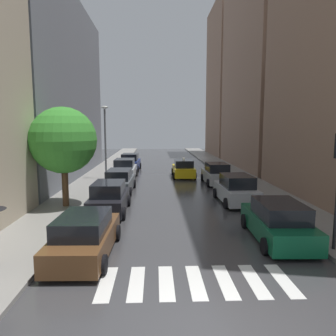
{
  "coord_description": "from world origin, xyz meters",
  "views": [
    {
      "loc": [
        -1.21,
        -6.69,
        4.7
      ],
      "look_at": [
        -0.15,
        19.74,
        1.24
      ],
      "focal_mm": 34.03,
      "sensor_mm": 36.0,
      "label": 1
    }
  ],
  "objects_px": {
    "parked_car_left_nearest": "(85,236)",
    "parked_car_left_fourth": "(125,169)",
    "parked_car_left_third": "(120,181)",
    "taxi_midroad": "(183,169)",
    "parked_car_right_nearest": "(278,222)",
    "street_tree_left": "(63,140)",
    "parked_car_left_second": "(109,198)",
    "lamp_post_left": "(105,137)",
    "parked_car_right_second": "(236,190)",
    "parked_car_left_fifth": "(130,163)",
    "parked_car_right_third": "(217,174)"
  },
  "relations": [
    {
      "from": "parked_car_left_fifth",
      "to": "parked_car_right_third",
      "type": "relative_size",
      "value": 1.01
    },
    {
      "from": "parked_car_left_nearest",
      "to": "parked_car_left_third",
      "type": "xyz_separation_m",
      "value": [
        0.0,
        11.41,
        0.03
      ]
    },
    {
      "from": "parked_car_right_second",
      "to": "taxi_midroad",
      "type": "bearing_deg",
      "value": 11.22
    },
    {
      "from": "parked_car_right_nearest",
      "to": "lamp_post_left",
      "type": "xyz_separation_m",
      "value": [
        -9.39,
        15.35,
        3.04
      ]
    },
    {
      "from": "street_tree_left",
      "to": "parked_car_left_third",
      "type": "bearing_deg",
      "value": 59.79
    },
    {
      "from": "parked_car_left_second",
      "to": "parked_car_right_third",
      "type": "relative_size",
      "value": 1.03
    },
    {
      "from": "parked_car_left_nearest",
      "to": "parked_car_left_fourth",
      "type": "bearing_deg",
      "value": 2.19
    },
    {
      "from": "parked_car_right_second",
      "to": "parked_car_left_third",
      "type": "bearing_deg",
      "value": 62.92
    },
    {
      "from": "parked_car_left_second",
      "to": "taxi_midroad",
      "type": "bearing_deg",
      "value": -22.2
    },
    {
      "from": "taxi_midroad",
      "to": "lamp_post_left",
      "type": "xyz_separation_m",
      "value": [
        -6.96,
        -1.42,
        3.06
      ]
    },
    {
      "from": "parked_car_right_second",
      "to": "parked_car_left_nearest",
      "type": "bearing_deg",
      "value": 134.35
    },
    {
      "from": "parked_car_left_fifth",
      "to": "street_tree_left",
      "type": "distance_m",
      "value": 16.47
    },
    {
      "from": "parked_car_left_second",
      "to": "parked_car_left_fourth",
      "type": "relative_size",
      "value": 1.01
    },
    {
      "from": "parked_car_right_second",
      "to": "parked_car_right_third",
      "type": "distance_m",
      "value": 6.55
    },
    {
      "from": "parked_car_left_nearest",
      "to": "parked_car_left_fourth",
      "type": "distance_m",
      "value": 17.35
    },
    {
      "from": "taxi_midroad",
      "to": "street_tree_left",
      "type": "height_order",
      "value": "street_tree_left"
    },
    {
      "from": "parked_car_right_third",
      "to": "lamp_post_left",
      "type": "distance_m",
      "value": 10.1
    },
    {
      "from": "parked_car_left_second",
      "to": "lamp_post_left",
      "type": "relative_size",
      "value": 0.69
    },
    {
      "from": "parked_car_left_fifth",
      "to": "parked_car_right_third",
      "type": "xyz_separation_m",
      "value": [
        7.72,
        -8.56,
        -0.03
      ]
    },
    {
      "from": "parked_car_right_nearest",
      "to": "parked_car_left_fourth",
      "type": "bearing_deg",
      "value": 28.14
    },
    {
      "from": "parked_car_left_third",
      "to": "taxi_midroad",
      "type": "xyz_separation_m",
      "value": [
        5.2,
        6.67,
        -0.01
      ]
    },
    {
      "from": "parked_car_right_nearest",
      "to": "street_tree_left",
      "type": "relative_size",
      "value": 0.86
    },
    {
      "from": "parked_car_right_second",
      "to": "taxi_midroad",
      "type": "xyz_separation_m",
      "value": [
        -2.35,
        10.26,
        -0.06
      ]
    },
    {
      "from": "parked_car_left_nearest",
      "to": "lamp_post_left",
      "type": "bearing_deg",
      "value": 7.6
    },
    {
      "from": "parked_car_left_fourth",
      "to": "taxi_midroad",
      "type": "bearing_deg",
      "value": -81.55
    },
    {
      "from": "parked_car_right_second",
      "to": "lamp_post_left",
      "type": "distance_m",
      "value": 13.18
    },
    {
      "from": "parked_car_left_third",
      "to": "parked_car_right_third",
      "type": "height_order",
      "value": "parked_car_right_third"
    },
    {
      "from": "parked_car_right_third",
      "to": "lamp_post_left",
      "type": "bearing_deg",
      "value": 74.84
    },
    {
      "from": "parked_car_left_fourth",
      "to": "parked_car_left_third",
      "type": "bearing_deg",
      "value": -177.52
    },
    {
      "from": "parked_car_left_nearest",
      "to": "parked_car_left_fifth",
      "type": "xyz_separation_m",
      "value": [
        -0.12,
        22.93,
        0.09
      ]
    },
    {
      "from": "parked_car_left_third",
      "to": "lamp_post_left",
      "type": "bearing_deg",
      "value": 20.37
    },
    {
      "from": "parked_car_left_fourth",
      "to": "parked_car_right_third",
      "type": "bearing_deg",
      "value": -110.25
    },
    {
      "from": "parked_car_left_second",
      "to": "street_tree_left",
      "type": "relative_size",
      "value": 0.77
    },
    {
      "from": "parked_car_left_fifth",
      "to": "parked_car_right_nearest",
      "type": "distance_m",
      "value": 22.96
    },
    {
      "from": "parked_car_right_nearest",
      "to": "taxi_midroad",
      "type": "bearing_deg",
      "value": 10.39
    },
    {
      "from": "parked_car_left_fourth",
      "to": "parked_car_right_third",
      "type": "distance_m",
      "value": 8.34
    },
    {
      "from": "parked_car_left_fourth",
      "to": "parked_car_right_second",
      "type": "height_order",
      "value": "parked_car_left_fourth"
    },
    {
      "from": "parked_car_left_fifth",
      "to": "parked_car_right_second",
      "type": "relative_size",
      "value": 0.97
    },
    {
      "from": "parked_car_left_fourth",
      "to": "street_tree_left",
      "type": "xyz_separation_m",
      "value": [
        -2.41,
        -10.41,
        3.07
      ]
    },
    {
      "from": "parked_car_left_second",
      "to": "taxi_midroad",
      "type": "distance_m",
      "value": 13.26
    },
    {
      "from": "parked_car_left_second",
      "to": "lamp_post_left",
      "type": "bearing_deg",
      "value": 10.17
    },
    {
      "from": "parked_car_left_fourth",
      "to": "lamp_post_left",
      "type": "distance_m",
      "value": 3.44
    },
    {
      "from": "lamp_post_left",
      "to": "parked_car_left_fifth",
      "type": "bearing_deg",
      "value": 75.33
    },
    {
      "from": "street_tree_left",
      "to": "parked_car_left_fifth",
      "type": "bearing_deg",
      "value": 81.18
    },
    {
      "from": "parked_car_left_second",
      "to": "parked_car_left_fifth",
      "type": "relative_size",
      "value": 1.02
    },
    {
      "from": "parked_car_left_fifth",
      "to": "lamp_post_left",
      "type": "distance_m",
      "value": 7.13
    },
    {
      "from": "parked_car_left_third",
      "to": "parked_car_left_fifth",
      "type": "distance_m",
      "value": 11.52
    },
    {
      "from": "parked_car_left_third",
      "to": "lamp_post_left",
      "type": "distance_m",
      "value": 6.33
    },
    {
      "from": "parked_car_right_third",
      "to": "parked_car_left_nearest",
      "type": "bearing_deg",
      "value": 150.75
    },
    {
      "from": "taxi_midroad",
      "to": "parked_car_left_nearest",
      "type": "bearing_deg",
      "value": 164.03
    }
  ]
}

